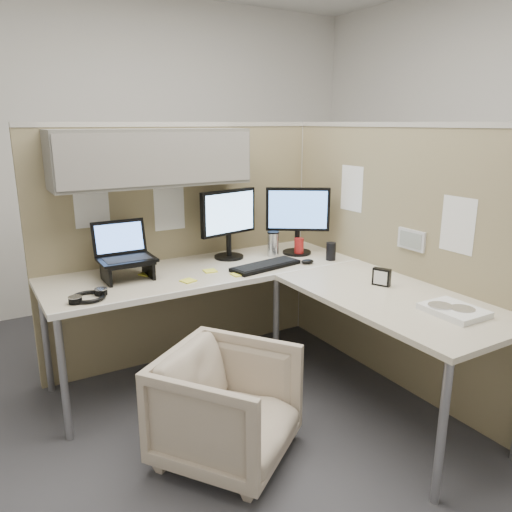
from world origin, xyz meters
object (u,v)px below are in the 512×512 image
monitor_left (229,218)px  keyboard (266,266)px  desk (270,287)px  office_chair (227,402)px

monitor_left → keyboard: monitor_left is taller
monitor_left → keyboard: 0.43m
desk → keyboard: bearing=64.6°
office_chair → monitor_left: monitor_left is taller
office_chair → monitor_left: size_ratio=1.32×
monitor_left → office_chair: bearing=-130.2°
office_chair → keyboard: (0.63, 0.66, 0.43)m
desk → office_chair: bearing=-140.3°
desk → keyboard: 0.26m
desk → office_chair: size_ratio=3.25×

